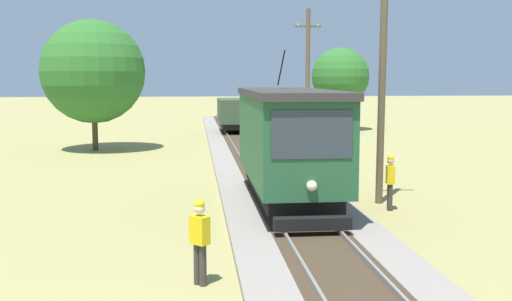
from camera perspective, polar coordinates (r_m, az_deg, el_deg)
red_tram at (r=19.67m, az=3.00°, el=0.91°), size 2.60×8.54×4.79m
freight_car at (r=45.15m, az=-1.97°, el=3.45°), size 2.40×5.20×2.31m
utility_pole_near_tram at (r=20.70m, az=11.61°, el=6.39°), size 1.40×0.35×8.03m
utility_pole_mid at (r=33.67m, az=4.80°, el=6.48°), size 1.40×0.28×7.86m
gravel_pile at (r=43.60m, az=5.31°, el=1.97°), size 2.07×2.07×1.08m
track_worker at (r=12.61m, az=-5.23°, el=-8.07°), size 0.44×0.44×1.78m
second_worker at (r=19.95m, az=12.33°, el=-2.66°), size 0.30×0.41×1.78m
tree_left_near at (r=49.31m, az=7.81°, el=6.80°), size 4.54×4.54×6.52m
tree_right_near at (r=36.40m, az=-14.85°, el=7.08°), size 5.88×5.88×7.46m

